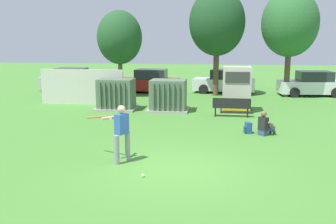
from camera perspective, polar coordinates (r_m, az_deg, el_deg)
ground_plane at (r=11.05m, az=1.02°, el=-8.54°), size 96.00×96.00×0.00m
fence_panel at (r=22.40m, az=-12.64°, el=3.65°), size 4.80×0.12×2.00m
transformer_west at (r=20.43m, az=-7.67°, el=2.56°), size 2.10×1.70×1.62m
transformer_mid_west at (r=19.81m, az=0.04°, el=2.40°), size 2.10×1.70×1.62m
generator_enclosure at (r=20.04m, az=10.12°, el=3.34°), size 1.60×1.40×2.30m
park_bench at (r=18.57m, az=9.41°, el=0.91°), size 1.81×0.46×0.92m
batter at (r=11.56m, az=-7.07°, el=-2.73°), size 1.52×1.02×1.74m
sports_ball at (r=10.49m, az=-3.71°, el=-9.38°), size 0.09×0.09×0.09m
seated_spectator at (r=15.31m, az=14.20°, el=-1.96°), size 0.76×0.72×0.96m
backpack at (r=15.49m, az=11.78°, el=-2.32°), size 0.32×0.36×0.44m
tree_left at (r=25.20m, az=-7.19°, el=10.89°), size 2.88×2.88×5.49m
tree_center_left at (r=25.48m, az=7.28°, el=13.00°), size 3.59×3.59×6.86m
tree_center_right at (r=25.81m, az=17.64°, el=12.39°), size 3.53×3.53×6.75m
parked_car_leftmost at (r=29.06m, az=-14.28°, el=4.65°), size 4.28×2.08×1.62m
parked_car_left_of_center at (r=26.93m, az=-2.74°, el=4.51°), size 4.24×2.00×1.62m
parked_car_right_of_center at (r=27.02m, az=8.40°, el=4.43°), size 4.36×2.25×1.62m
parked_car_rightmost at (r=27.02m, az=20.60°, el=3.86°), size 4.32×2.17×1.62m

